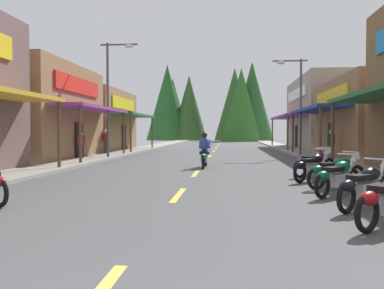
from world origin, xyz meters
The scene contains 19 objects.
ground centered at (0.00, 25.41, -0.05)m, with size 10.72×80.82×0.10m, color #4C4C4F.
sidewalk_left centered at (-6.36, 25.41, 0.06)m, with size 2.01×80.82×0.12m, color gray.
sidewalk_right centered at (6.36, 25.41, 0.06)m, with size 2.01×80.82×0.12m, color #9E9991.
centerline_dashes centered at (0.00, 28.45, 0.01)m, with size 0.16×55.11×0.01m.
storefront_left_middle centered at (-10.39, 21.48, 2.70)m, with size 7.92×9.37×5.39m.
storefront_left_far centered at (-10.61, 31.56, 2.45)m, with size 8.36×9.53×4.89m.
storefront_right_far centered at (10.55, 36.98, 3.18)m, with size 8.22×13.42×6.36m.
streetlamp_left centered at (-5.44, 21.90, 4.32)m, with size 2.18×0.30×6.69m.
streetlamp_right centered at (5.42, 25.22, 4.03)m, with size 2.18×0.30×6.16m.
motorcycle_parked_right_2 centered at (4.07, 7.17, 0.49)m, with size 1.59×1.58×1.04m.
motorcycle_parked_right_3 centered at (3.97, 8.97, 0.49)m, with size 1.53×1.64×1.04m.
motorcycle_parked_right_4 centered at (4.27, 10.31, 0.49)m, with size 1.90×1.17×1.04m.
motorcycle_parked_right_5 centered at (3.96, 11.97, 0.49)m, with size 1.55×1.62×1.04m.
motorcycle_parked_right_6 centered at (4.27, 13.33, 0.49)m, with size 1.74×1.40×1.04m.
rider_cruising_lead centered at (0.19, 16.55, 0.66)m, with size 0.60×2.14×1.57m.
pedestrian_by_shop centered at (-7.01, 20.93, 0.90)m, with size 0.40×0.51×1.56m.
pedestrian_browsing centered at (6.84, 21.83, 0.98)m, with size 0.50×0.41×1.68m.
pedestrian_waiting centered at (-7.06, 25.69, 1.02)m, with size 0.56×0.33×1.75m.
treeline_backdrop centered at (-2.09, 68.49, 6.08)m, with size 21.66×12.77×13.12m.
Camera 1 is at (1.29, -1.61, 1.62)m, focal length 38.81 mm.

